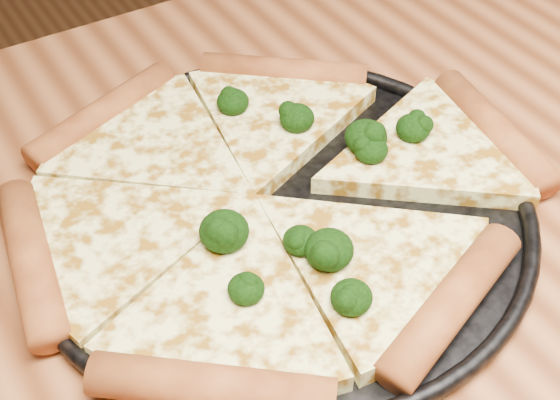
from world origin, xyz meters
TOP-DOWN VIEW (x-y plane):
  - dining_table at (0.00, 0.00)m, footprint 1.20×0.90m
  - pizza_pan at (-0.06, 0.12)m, footprint 0.38×0.38m
  - pizza at (-0.07, 0.13)m, footprint 0.41×0.38m
  - broccoli_florets at (-0.04, 0.10)m, footprint 0.22×0.25m

SIDE VIEW (x-z plane):
  - dining_table at x=0.00m, z-range 0.28..1.03m
  - pizza_pan at x=-0.06m, z-range 0.75..0.77m
  - pizza at x=-0.07m, z-range 0.75..0.78m
  - broccoli_florets at x=-0.04m, z-range 0.77..0.79m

